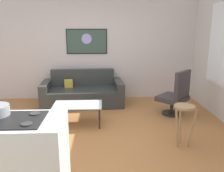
% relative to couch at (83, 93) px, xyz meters
% --- Properties ---
extents(ground, '(6.40, 6.40, 0.04)m').
position_rel_couch_xyz_m(ground, '(0.31, -1.86, -0.30)').
color(ground, '#A56938').
extents(back_wall, '(6.40, 0.05, 2.80)m').
position_rel_couch_xyz_m(back_wall, '(0.31, 0.56, 1.12)').
color(back_wall, beige).
rests_on(back_wall, ground).
extents(couch, '(2.00, 1.01, 0.83)m').
position_rel_couch_xyz_m(couch, '(0.00, 0.00, 0.00)').
color(couch, '#2D3130').
rests_on(couch, ground).
extents(coffee_table, '(0.93, 0.55, 0.41)m').
position_rel_couch_xyz_m(coffee_table, '(0.00, -1.25, 0.10)').
color(coffee_table, silver).
rests_on(coffee_table, ground).
extents(armchair, '(0.79, 0.79, 0.99)m').
position_rel_couch_xyz_m(armchair, '(2.06, -0.85, 0.19)').
color(armchair, black).
rests_on(armchair, ground).
extents(bar_stool, '(0.37, 0.36, 0.68)m').
position_rel_couch_xyz_m(bar_stool, '(1.76, -2.18, 0.25)').
color(bar_stool, '#A27C51').
rests_on(bar_stool, ground).
extents(wall_painting, '(1.04, 0.03, 0.63)m').
position_rel_couch_xyz_m(wall_painting, '(0.10, 0.52, 1.24)').
color(wall_painting, black).
extents(window, '(0.03, 1.18, 1.67)m').
position_rel_couch_xyz_m(window, '(2.90, -0.96, 1.24)').
color(window, silver).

